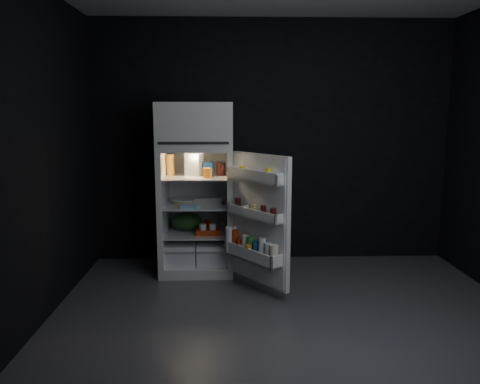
{
  "coord_description": "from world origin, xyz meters",
  "views": [
    {
      "loc": [
        -0.52,
        -3.58,
        1.68
      ],
      "look_at": [
        -0.38,
        1.0,
        0.9
      ],
      "focal_mm": 35.0,
      "sensor_mm": 36.0,
      "label": 1
    }
  ],
  "objects_px": {
    "milk_jug": "(194,164)",
    "fridge_door": "(257,222)",
    "yogurt_tray": "(209,232)",
    "egg_carton": "(207,201)",
    "refrigerator": "(197,182)"
  },
  "relations": [
    {
      "from": "refrigerator",
      "to": "egg_carton",
      "type": "xyz_separation_m",
      "value": [
        0.11,
        -0.06,
        -0.19
      ]
    },
    {
      "from": "egg_carton",
      "to": "yogurt_tray",
      "type": "height_order",
      "value": "egg_carton"
    },
    {
      "from": "refrigerator",
      "to": "yogurt_tray",
      "type": "distance_m",
      "value": 0.55
    },
    {
      "from": "milk_jug",
      "to": "yogurt_tray",
      "type": "bearing_deg",
      "value": -26.13
    },
    {
      "from": "refrigerator",
      "to": "fridge_door",
      "type": "distance_m",
      "value": 0.95
    },
    {
      "from": "milk_jug",
      "to": "fridge_door",
      "type": "bearing_deg",
      "value": -28.52
    },
    {
      "from": "fridge_door",
      "to": "milk_jug",
      "type": "relative_size",
      "value": 5.08
    },
    {
      "from": "fridge_door",
      "to": "egg_carton",
      "type": "height_order",
      "value": "fridge_door"
    },
    {
      "from": "fridge_door",
      "to": "yogurt_tray",
      "type": "bearing_deg",
      "value": 132.52
    },
    {
      "from": "refrigerator",
      "to": "egg_carton",
      "type": "bearing_deg",
      "value": -25.64
    },
    {
      "from": "egg_carton",
      "to": "yogurt_tray",
      "type": "distance_m",
      "value": 0.33
    },
    {
      "from": "yogurt_tray",
      "to": "egg_carton",
      "type": "bearing_deg",
      "value": 93.62
    },
    {
      "from": "refrigerator",
      "to": "milk_jug",
      "type": "relative_size",
      "value": 7.42
    },
    {
      "from": "fridge_door",
      "to": "egg_carton",
      "type": "bearing_deg",
      "value": 127.93
    },
    {
      "from": "yogurt_tray",
      "to": "milk_jug",
      "type": "bearing_deg",
      "value": 132.29
    }
  ]
}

